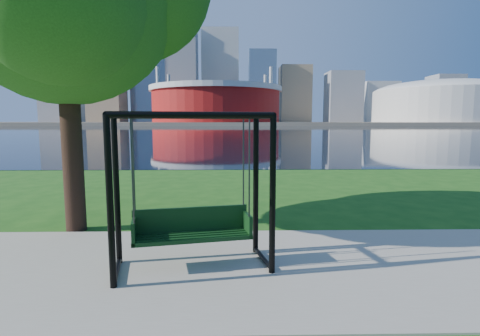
{
  "coord_description": "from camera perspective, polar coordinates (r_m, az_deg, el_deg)",
  "views": [
    {
      "loc": [
        0.04,
        -6.37,
        2.38
      ],
      "look_at": [
        0.17,
        0.0,
        1.59
      ],
      "focal_mm": 28.0,
      "sensor_mm": 36.0,
      "label": 1
    }
  ],
  "objects": [
    {
      "name": "ground",
      "position": [
        6.8,
        -1.51,
        -13.4
      ],
      "size": [
        900.0,
        900.0,
        0.0
      ],
      "primitive_type": "plane",
      "color": "#1E5114",
      "rests_on": "ground"
    },
    {
      "name": "path",
      "position": [
        6.33,
        -1.53,
        -14.86
      ],
      "size": [
        120.0,
        4.0,
        0.03
      ],
      "primitive_type": "cube",
      "color": "#9E937F",
      "rests_on": "ground"
    },
    {
      "name": "river",
      "position": [
        108.4,
        -1.26,
        5.83
      ],
      "size": [
        900.0,
        180.0,
        0.02
      ],
      "primitive_type": "cube",
      "color": "black",
      "rests_on": "ground"
    },
    {
      "name": "far_bank",
      "position": [
        312.37,
        -1.25,
        6.83
      ],
      "size": [
        900.0,
        228.0,
        2.0
      ],
      "primitive_type": "cube",
      "color": "#937F60",
      "rests_on": "ground"
    },
    {
      "name": "stadium",
      "position": [
        241.87,
        -3.67,
        9.88
      ],
      "size": [
        83.0,
        83.0,
        32.0
      ],
      "color": "maroon",
      "rests_on": "far_bank"
    },
    {
      "name": "arena",
      "position": [
        276.87,
        28.32,
        9.04
      ],
      "size": [
        84.0,
        84.0,
        26.56
      ],
      "color": "beige",
      "rests_on": "far_bank"
    },
    {
      "name": "skyline",
      "position": [
        327.51,
        -2.04,
        12.95
      ],
      "size": [
        392.0,
        66.0,
        96.5
      ],
      "color": "gray",
      "rests_on": "far_bank"
    },
    {
      "name": "swing",
      "position": [
        6.02,
        -7.36,
        -4.09
      ],
      "size": [
        2.63,
        1.54,
        2.52
      ],
      "rotation": [
        0.0,
        0.0,
        0.2
      ],
      "color": "black",
      "rests_on": "ground"
    }
  ]
}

